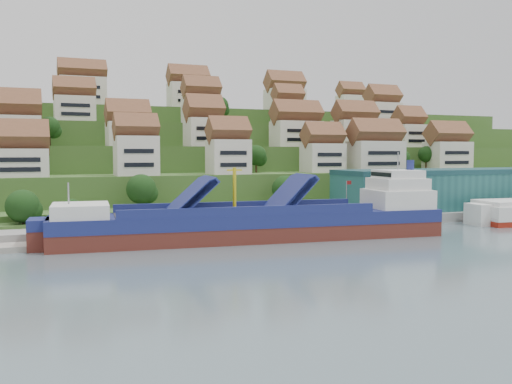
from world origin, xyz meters
name	(u,v)px	position (x,y,z in m)	size (l,w,h in m)	color
ground	(292,238)	(0.00, 0.00, 0.00)	(300.00, 300.00, 0.00)	slate
quay	(342,219)	(20.00, 15.00, 1.10)	(180.00, 14.00, 2.20)	gray
hillside	(167,168)	(0.00, 103.55, 10.66)	(260.00, 128.00, 31.00)	#2D4C1E
hillside_village	(215,127)	(3.96, 59.28, 23.75)	(157.53, 64.10, 28.61)	beige
hillside_trees	(183,159)	(-10.67, 40.40, 14.74)	(141.81, 62.57, 31.24)	#183B13
warehouse	(448,189)	(52.00, 17.00, 7.20)	(60.00, 15.00, 10.00)	#205756
flagpole	(347,196)	(18.11, 10.00, 6.88)	(1.28, 0.16, 8.00)	gray
cargo_ship	(265,223)	(-5.69, 0.17, 3.13)	(74.17, 18.67, 16.22)	#58221B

